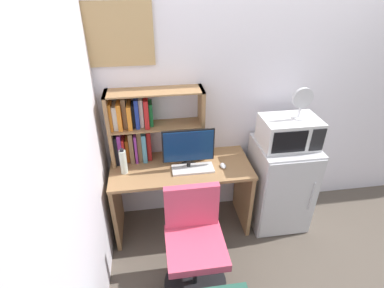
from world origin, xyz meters
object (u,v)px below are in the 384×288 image
object	(u,v)px
microwave	(289,132)
desk_chair	(194,247)
monitor	(188,148)
keyboard	(193,169)
mini_fridge	(279,184)
desk_fan	(302,101)
hutch_bookshelf	(141,127)
wall_corkboard	(113,35)
computer_mouse	(223,166)
water_bottle	(123,162)

from	to	relation	value
microwave	desk_chair	distance (m)	1.33
monitor	keyboard	world-z (taller)	monitor
mini_fridge	desk_fan	xyz separation A→B (m)	(0.06, -0.00, 0.90)
monitor	desk_fan	world-z (taller)	desk_fan
hutch_bookshelf	wall_corkboard	bearing A→B (deg)	148.84
microwave	desk_fan	xyz separation A→B (m)	(0.06, -0.01, 0.31)
microwave	desk_chair	xyz separation A→B (m)	(-0.97, -0.61, -0.66)
desk_chair	monitor	bearing A→B (deg)	86.34
microwave	desk_chair	bearing A→B (deg)	-147.72
computer_mouse	microwave	bearing A→B (deg)	3.15
water_bottle	microwave	size ratio (longest dim) A/B	0.49
water_bottle	desk_chair	world-z (taller)	water_bottle
computer_mouse	microwave	size ratio (longest dim) A/B	0.17
mini_fridge	monitor	bearing A→B (deg)	179.67
hutch_bookshelf	microwave	world-z (taller)	hutch_bookshelf
water_bottle	mini_fridge	world-z (taller)	water_bottle
keyboard	wall_corkboard	size ratio (longest dim) A/B	0.59
computer_mouse	desk_fan	xyz separation A→B (m)	(0.67, 0.03, 0.59)
computer_mouse	hutch_bookshelf	bearing A→B (deg)	161.18
computer_mouse	wall_corkboard	xyz separation A→B (m)	(-0.88, 0.34, 1.12)
water_bottle	microwave	bearing A→B (deg)	-0.38
keyboard	desk_chair	world-z (taller)	desk_chair
hutch_bookshelf	desk_fan	size ratio (longest dim) A/B	2.98
desk_chair	keyboard	bearing A→B (deg)	82.75
monitor	computer_mouse	distance (m)	0.38
monitor	desk_chair	xyz separation A→B (m)	(-0.04, -0.62, -0.57)
mini_fridge	microwave	distance (m)	0.60
keyboard	desk_fan	xyz separation A→B (m)	(0.96, 0.03, 0.60)
mini_fridge	computer_mouse	bearing A→B (deg)	-177.13
computer_mouse	mini_fridge	distance (m)	0.69
keyboard	water_bottle	world-z (taller)	water_bottle
hutch_bookshelf	monitor	bearing A→B (deg)	-27.39
hutch_bookshelf	water_bottle	xyz separation A→B (m)	(-0.17, -0.21, -0.23)
desk_fan	keyboard	bearing A→B (deg)	-178.13
keyboard	microwave	size ratio (longest dim) A/B	0.74
monitor	water_bottle	xyz separation A→B (m)	(-0.58, 0.01, -0.09)
keyboard	desk_chair	size ratio (longest dim) A/B	0.42
mini_fridge	wall_corkboard	size ratio (longest dim) A/B	1.43
mini_fridge	desk_chair	bearing A→B (deg)	-147.85
keyboard	wall_corkboard	world-z (taller)	wall_corkboard
monitor	microwave	size ratio (longest dim) A/B	0.91
keyboard	desk_fan	size ratio (longest dim) A/B	1.32
computer_mouse	desk_chair	distance (m)	0.78
hutch_bookshelf	microwave	bearing A→B (deg)	-9.11
microwave	wall_corkboard	distance (m)	1.74
hutch_bookshelf	desk_chair	world-z (taller)	hutch_bookshelf
keyboard	computer_mouse	world-z (taller)	computer_mouse
mini_fridge	wall_corkboard	bearing A→B (deg)	168.31
hutch_bookshelf	keyboard	world-z (taller)	hutch_bookshelf
monitor	wall_corkboard	size ratio (longest dim) A/B	0.72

